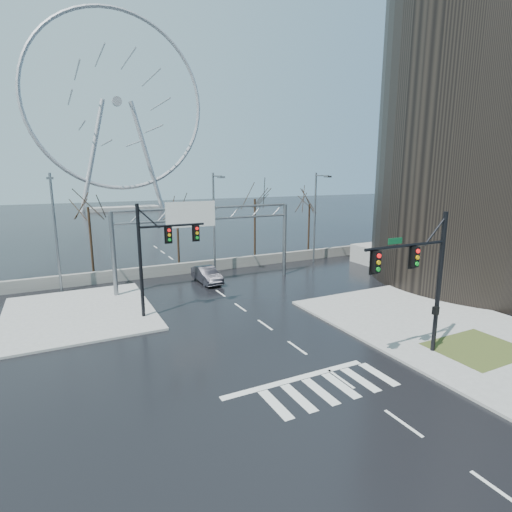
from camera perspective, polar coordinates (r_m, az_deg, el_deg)
ground at (r=23.98m, az=5.91°, el=-12.91°), size 260.00×260.00×0.00m
sidewalk_right_ext at (r=31.44m, az=19.54°, el=-7.30°), size 12.00×10.00×0.15m
sidewalk_far at (r=31.86m, az=-23.94°, el=-7.40°), size 10.00×12.00×0.15m
grass_strip at (r=26.64m, az=29.09°, el=-11.46°), size 5.00×4.00×0.02m
tower_podium at (r=49.43m, az=29.98°, el=-0.28°), size 22.00×18.00×2.00m
barrier_wall at (r=41.17m, az=-9.23°, el=-1.61°), size 52.00×0.50×1.10m
signal_mast_near at (r=22.78m, az=22.78°, el=-2.15°), size 5.52×0.41×8.00m
signal_mast_far at (r=28.35m, az=-14.02°, el=0.95°), size 4.72×0.41×8.00m
sign_gantry at (r=35.49m, az=-7.57°, el=3.90°), size 16.36×0.40×7.60m
streetlight_left at (r=36.65m, az=-26.81°, el=4.10°), size 0.50×2.55×10.00m
streetlight_mid at (r=39.20m, az=-5.87°, el=5.73°), size 0.50×2.55×10.00m
streetlight_right at (r=44.88m, az=8.68°, el=6.42°), size 0.50×2.55×10.00m
tree_left at (r=42.05m, az=-22.79°, el=5.41°), size 3.75×3.75×7.50m
tree_center at (r=44.64m, az=-11.19°, el=5.38°), size 3.25×3.25×6.50m
tree_right at (r=46.85m, az=-0.17°, el=7.18°), size 3.90×3.90×7.80m
tree_far_right at (r=51.40m, az=7.63°, el=6.59°), size 3.40×3.40×6.80m
ferris_wheel at (r=115.64m, az=-19.20°, el=19.22°), size 45.00×6.00×50.91m
car at (r=37.21m, az=-7.04°, el=-2.68°), size 1.71×4.57×1.49m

